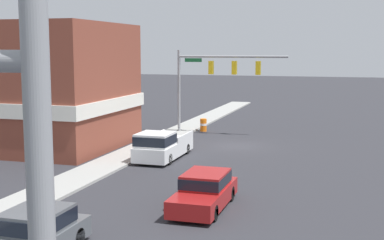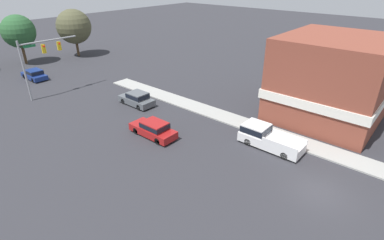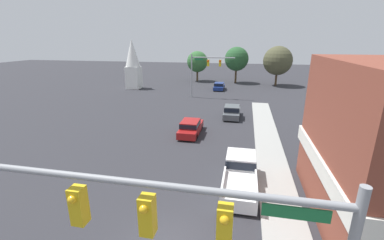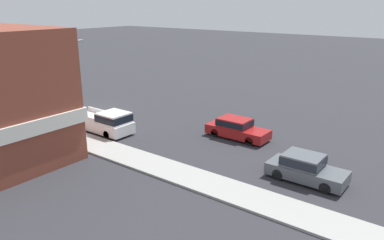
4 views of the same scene
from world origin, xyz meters
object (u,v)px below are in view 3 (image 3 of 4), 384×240
(car_distant, at_px, (219,86))
(pickup_truck_parked, at_px, (240,173))
(car_oncoming, at_px, (232,111))
(car_lead, at_px, (191,127))

(car_distant, distance_m, pickup_truck_parked, 34.61)
(car_distant, height_order, car_oncoming, car_oncoming)
(car_lead, distance_m, pickup_truck_parked, 10.32)
(car_lead, bearing_deg, car_oncoming, 60.91)
(car_oncoming, bearing_deg, car_lead, 60.91)
(car_distant, bearing_deg, car_oncoming, -79.31)
(car_oncoming, bearing_deg, pickup_truck_parked, 95.13)
(pickup_truck_parked, bearing_deg, car_distant, 98.15)
(car_lead, relative_size, car_distant, 1.06)
(car_lead, height_order, car_distant, car_lead)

